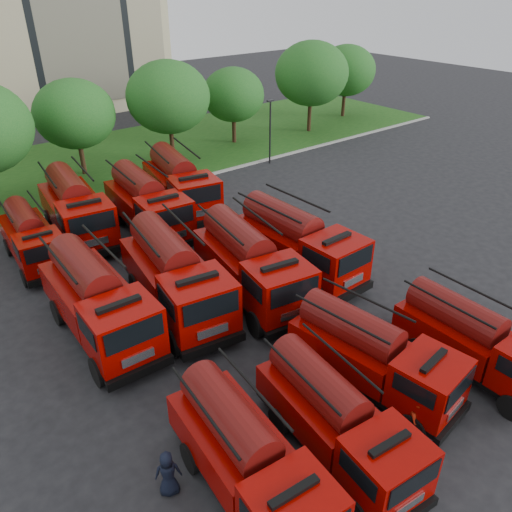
{
  "coord_description": "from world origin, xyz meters",
  "views": [
    {
      "loc": [
        -13.46,
        -13.1,
        13.63
      ],
      "look_at": [
        -0.51,
        3.23,
        1.8
      ],
      "focal_mm": 35.0,
      "sensor_mm": 36.0,
      "label": 1
    }
  ],
  "objects_px": {
    "fire_truck_0": "(247,458)",
    "fire_truck_5": "(175,276)",
    "fire_truck_8": "(31,238)",
    "firefighter_5": "(301,281)",
    "fire_truck_1": "(336,419)",
    "firefighter_4": "(170,491)",
    "fire_truck_7": "(297,243)",
    "fire_truck_6": "(250,264)",
    "fire_truck_9": "(76,208)",
    "firefighter_2": "(444,323)",
    "firefighter_1": "(413,436)",
    "fire_truck_10": "(147,204)",
    "fire_truck_3": "(475,340)",
    "fire_truck_11": "(180,184)",
    "fire_truck_2": "(373,355)",
    "fire_truck_4": "(98,301)",
    "firefighter_0": "(434,413)"
  },
  "relations": [
    {
      "from": "fire_truck_0",
      "to": "firefighter_2",
      "type": "distance_m",
      "value": 12.11
    },
    {
      "from": "fire_truck_1",
      "to": "firefighter_4",
      "type": "relative_size",
      "value": 4.01
    },
    {
      "from": "fire_truck_2",
      "to": "fire_truck_0",
      "type": "bearing_deg",
      "value": 179.31
    },
    {
      "from": "fire_truck_7",
      "to": "firefighter_4",
      "type": "xyz_separation_m",
      "value": [
        -11.56,
        -7.04,
        -1.76
      ]
    },
    {
      "from": "fire_truck_5",
      "to": "fire_truck_7",
      "type": "height_order",
      "value": "fire_truck_5"
    },
    {
      "from": "fire_truck_7",
      "to": "firefighter_2",
      "type": "distance_m",
      "value": 7.9
    },
    {
      "from": "firefighter_5",
      "to": "fire_truck_0",
      "type": "bearing_deg",
      "value": 59.28
    },
    {
      "from": "fire_truck_0",
      "to": "fire_truck_11",
      "type": "distance_m",
      "value": 21.19
    },
    {
      "from": "fire_truck_10",
      "to": "firefighter_1",
      "type": "xyz_separation_m",
      "value": [
        -0.37,
        -19.42,
        -1.78
      ]
    },
    {
      "from": "fire_truck_1",
      "to": "firefighter_0",
      "type": "distance_m",
      "value": 4.41
    },
    {
      "from": "fire_truck_5",
      "to": "firefighter_1",
      "type": "bearing_deg",
      "value": -69.07
    },
    {
      "from": "fire_truck_9",
      "to": "fire_truck_10",
      "type": "xyz_separation_m",
      "value": [
        3.55,
        -1.95,
        -0.03
      ]
    },
    {
      "from": "fire_truck_3",
      "to": "firefighter_4",
      "type": "height_order",
      "value": "fire_truck_3"
    },
    {
      "from": "fire_truck_5",
      "to": "firefighter_2",
      "type": "height_order",
      "value": "fire_truck_5"
    },
    {
      "from": "firefighter_4",
      "to": "fire_truck_11",
      "type": "bearing_deg",
      "value": -94.97
    },
    {
      "from": "fire_truck_6",
      "to": "fire_truck_10",
      "type": "height_order",
      "value": "fire_truck_10"
    },
    {
      "from": "fire_truck_0",
      "to": "firefighter_2",
      "type": "relative_size",
      "value": 4.44
    },
    {
      "from": "fire_truck_9",
      "to": "firefighter_2",
      "type": "height_order",
      "value": "fire_truck_9"
    },
    {
      "from": "fire_truck_0",
      "to": "firefighter_0",
      "type": "height_order",
      "value": "fire_truck_0"
    },
    {
      "from": "fire_truck_8",
      "to": "firefighter_5",
      "type": "xyz_separation_m",
      "value": [
        9.9,
        -10.38,
        -1.45
      ]
    },
    {
      "from": "firefighter_4",
      "to": "firefighter_5",
      "type": "height_order",
      "value": "firefighter_5"
    },
    {
      "from": "fire_truck_3",
      "to": "fire_truck_4",
      "type": "height_order",
      "value": "fire_truck_4"
    },
    {
      "from": "fire_truck_7",
      "to": "fire_truck_6",
      "type": "bearing_deg",
      "value": -176.82
    },
    {
      "from": "fire_truck_0",
      "to": "fire_truck_2",
      "type": "bearing_deg",
      "value": 11.68
    },
    {
      "from": "fire_truck_3",
      "to": "fire_truck_10",
      "type": "bearing_deg",
      "value": 103.39
    },
    {
      "from": "fire_truck_3",
      "to": "fire_truck_9",
      "type": "xyz_separation_m",
      "value": [
        -7.57,
        20.67,
        0.35
      ]
    },
    {
      "from": "fire_truck_5",
      "to": "fire_truck_9",
      "type": "relative_size",
      "value": 1.01
    },
    {
      "from": "fire_truck_9",
      "to": "firefighter_4",
      "type": "height_order",
      "value": "fire_truck_9"
    },
    {
      "from": "fire_truck_3",
      "to": "fire_truck_4",
      "type": "xyz_separation_m",
      "value": [
        -10.34,
        10.99,
        0.3
      ]
    },
    {
      "from": "fire_truck_9",
      "to": "firefighter_2",
      "type": "xyz_separation_m",
      "value": [
        9.48,
        -18.39,
        -1.81
      ]
    },
    {
      "from": "fire_truck_3",
      "to": "firefighter_2",
      "type": "height_order",
      "value": "fire_truck_3"
    },
    {
      "from": "fire_truck_1",
      "to": "firefighter_1",
      "type": "distance_m",
      "value": 3.22
    },
    {
      "from": "fire_truck_3",
      "to": "fire_truck_0",
      "type": "bearing_deg",
      "value": 174.75
    },
    {
      "from": "fire_truck_7",
      "to": "fire_truck_9",
      "type": "xyz_separation_m",
      "value": [
        -7.25,
        11.02,
        0.05
      ]
    },
    {
      "from": "firefighter_0",
      "to": "firefighter_2",
      "type": "bearing_deg",
      "value": 24.38
    },
    {
      "from": "fire_truck_0",
      "to": "fire_truck_6",
      "type": "xyz_separation_m",
      "value": [
        6.52,
        8.26,
        0.28
      ]
    },
    {
      "from": "fire_truck_6",
      "to": "fire_truck_2",
      "type": "bearing_deg",
      "value": -82.39
    },
    {
      "from": "fire_truck_7",
      "to": "firefighter_1",
      "type": "relative_size",
      "value": 4.84
    },
    {
      "from": "fire_truck_0",
      "to": "fire_truck_5",
      "type": "bearing_deg",
      "value": 76.92
    },
    {
      "from": "fire_truck_5",
      "to": "fire_truck_10",
      "type": "height_order",
      "value": "fire_truck_5"
    },
    {
      "from": "firefighter_1",
      "to": "fire_truck_1",
      "type": "bearing_deg",
      "value": 158.82
    },
    {
      "from": "fire_truck_10",
      "to": "fire_truck_3",
      "type": "bearing_deg",
      "value": -72.77
    },
    {
      "from": "fire_truck_1",
      "to": "fire_truck_6",
      "type": "xyz_separation_m",
      "value": [
        3.44,
        8.83,
        0.31
      ]
    },
    {
      "from": "fire_truck_6",
      "to": "fire_truck_10",
      "type": "distance_m",
      "value": 9.33
    },
    {
      "from": "fire_truck_5",
      "to": "fire_truck_10",
      "type": "distance_m",
      "value": 8.6
    },
    {
      "from": "fire_truck_0",
      "to": "fire_truck_4",
      "type": "xyz_separation_m",
      "value": [
        -0.29,
        9.84,
        0.27
      ]
    },
    {
      "from": "fire_truck_2",
      "to": "fire_truck_8",
      "type": "relative_size",
      "value": 1.06
    },
    {
      "from": "fire_truck_2",
      "to": "firefighter_5",
      "type": "xyz_separation_m",
      "value": [
        3.06,
        7.01,
        -1.51
      ]
    },
    {
      "from": "fire_truck_7",
      "to": "firefighter_5",
      "type": "bearing_deg",
      "value": -115.52
    },
    {
      "from": "fire_truck_9",
      "to": "firefighter_0",
      "type": "distance_m",
      "value": 21.79
    }
  ]
}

